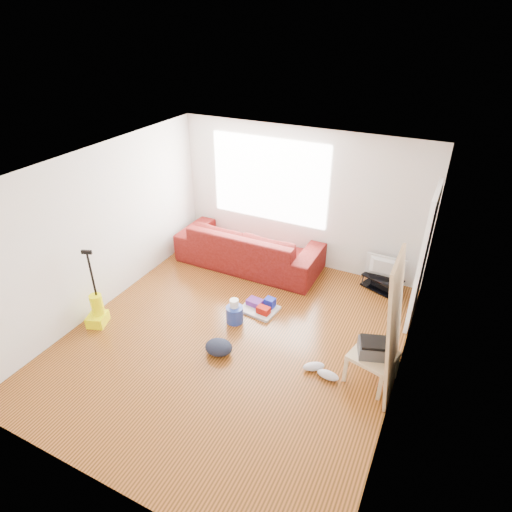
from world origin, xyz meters
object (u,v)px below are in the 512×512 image
at_px(sofa, 249,264).
at_px(bucket, 235,321).
at_px(tv_stand, 382,283).
at_px(backpack, 219,353).
at_px(side_table, 373,358).
at_px(vacuum, 97,311).
at_px(cleaning_tray, 261,307).

xyz_separation_m(sofa, bucket, (0.56, -1.59, 0.00)).
height_order(sofa, tv_stand, sofa).
distance_m(sofa, backpack, 2.41).
xyz_separation_m(tv_stand, side_table, (0.30, -2.13, 0.23)).
distance_m(tv_stand, vacuum, 4.60).
relative_size(sofa, vacuum, 2.12).
bearing_deg(side_table, backpack, -167.30).
xyz_separation_m(bucket, backpack, (0.14, -0.71, 0.00)).
height_order(cleaning_tray, vacuum, vacuum).
distance_m(side_table, vacuum, 4.01).
bearing_deg(tv_stand, side_table, -61.28).
bearing_deg(side_table, cleaning_tray, 159.83).
distance_m(tv_stand, cleaning_tray, 2.14).
distance_m(sofa, side_table, 3.28).
distance_m(bucket, cleaning_tray, 0.49).
bearing_deg(vacuum, bucket, 7.21).
bearing_deg(sofa, bucket, 109.47).
distance_m(bucket, backpack, 0.73).
xyz_separation_m(side_table, backpack, (-1.98, -0.45, -0.36)).
height_order(sofa, cleaning_tray, sofa).
bearing_deg(sofa, cleaning_tray, 124.36).
bearing_deg(vacuum, sofa, 43.45).
bearing_deg(sofa, vacuum, 63.46).
distance_m(tv_stand, bucket, 2.61).
height_order(sofa, vacuum, vacuum).
bearing_deg(vacuum, tv_stand, 17.52).
relative_size(bucket, vacuum, 0.21).
xyz_separation_m(cleaning_tray, backpack, (-0.09, -1.14, -0.06)).
bearing_deg(side_table, tv_stand, 98.02).
relative_size(bucket, backpack, 0.68).
relative_size(tv_stand, cleaning_tray, 1.21).
distance_m(side_table, bucket, 2.17).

